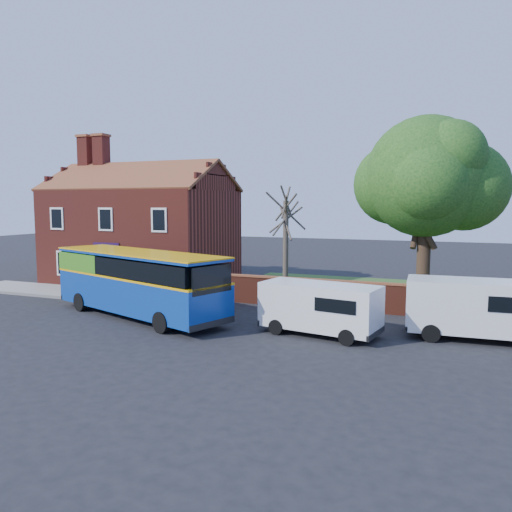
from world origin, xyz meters
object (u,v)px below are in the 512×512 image
at_px(van_near, 320,307).
at_px(van_far, 478,307).
at_px(large_tree, 428,181).
at_px(bus, 134,279).

distance_m(van_near, van_far, 6.45).
distance_m(van_near, large_tree, 11.86).
bearing_deg(large_tree, van_near, -110.65).
bearing_deg(van_far, van_near, -167.54).
bearing_deg(van_near, large_tree, 79.27).
bearing_deg(bus, van_near, 18.85).
height_order(van_far, large_tree, large_tree).
relative_size(bus, van_far, 1.92).
distance_m(bus, van_near, 9.58).
height_order(bus, large_tree, large_tree).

